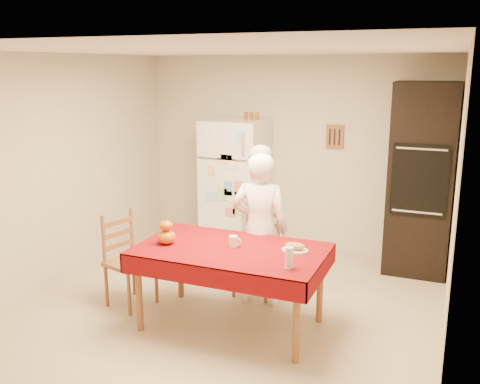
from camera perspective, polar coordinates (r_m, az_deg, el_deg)
The scene contains 17 objects.
floor at distance 5.35m, azimuth -1.89°, elevation -12.96°, with size 4.50×4.50×0.00m, color tan.
room_shell at distance 4.85m, azimuth -2.02°, elevation 4.48°, with size 4.02×4.52×2.51m.
refrigerator at distance 6.94m, azimuth -0.50°, elevation 0.72°, with size 0.75×0.74×1.70m.
oven_cabinet at distance 6.43m, azimuth 18.76°, elevation 1.26°, with size 0.70×0.62×2.20m.
dining_table at distance 4.87m, azimuth -0.98°, elevation -6.77°, with size 1.70×1.00×0.76m.
chair_far at distance 5.67m, azimuth 1.98°, elevation -5.83°, with size 0.43×0.42×0.95m.
chair_left at distance 5.52m, azimuth -12.07°, elevation -6.68°, with size 0.50×0.51×0.95m.
seated_woman at distance 5.32m, azimuth 2.12°, elevation -3.97°, with size 0.57×0.38×1.57m, color white.
coffee_mug at distance 4.87m, azimuth -0.72°, elevation -5.28°, with size 0.08×0.08×0.10m, color white.
pumpkin_lower at distance 4.99m, azimuth -7.86°, elevation -4.78°, with size 0.17×0.17×0.13m, color orange.
pumpkin_upper at distance 4.96m, azimuth -7.90°, elevation -3.56°, with size 0.12×0.12×0.09m, color #CE3F04.
wine_glass at distance 4.38m, azimuth 5.27°, elevation -6.99°, with size 0.07×0.07×0.18m, color silver.
bread_plate at distance 4.79m, azimuth 5.88°, elevation -6.22°, with size 0.24×0.24×0.02m, color white.
bread_loaf at distance 4.78m, azimuth 5.89°, elevation -5.76°, with size 0.18×0.10×0.06m, color tan.
spice_jar_left at distance 6.80m, azimuth 0.63°, elevation 8.14°, with size 0.05×0.05×0.10m, color brown.
spice_jar_mid at distance 6.78m, azimuth 1.22°, elevation 8.11°, with size 0.05×0.05×0.10m, color brown.
spice_jar_right at distance 6.75m, azimuth 1.85°, elevation 8.09°, with size 0.05×0.05×0.10m, color #8D5419.
Camera 1 is at (1.98, -4.37, 2.37)m, focal length 40.00 mm.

